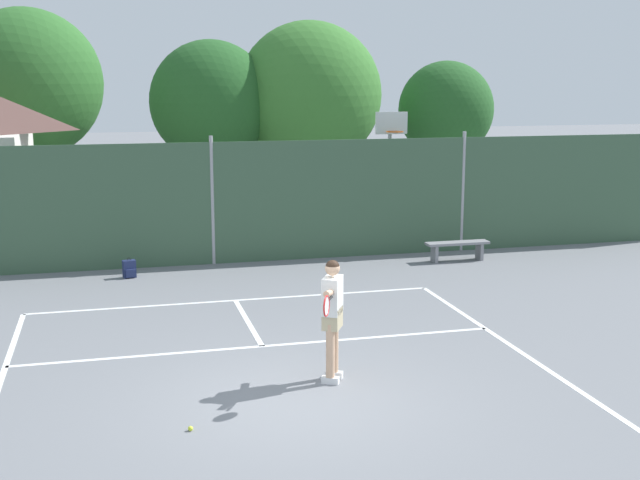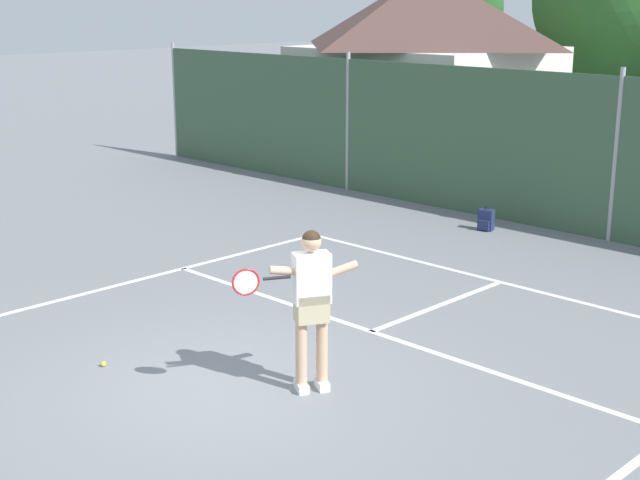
{
  "view_description": "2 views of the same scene",
  "coord_description": "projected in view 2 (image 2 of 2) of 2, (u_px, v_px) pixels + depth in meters",
  "views": [
    {
      "loc": [
        -2.36,
        -10.74,
        4.48
      ],
      "look_at": [
        1.17,
        3.12,
        1.66
      ],
      "focal_mm": 46.49,
      "sensor_mm": 36.0,
      "label": 1
    },
    {
      "loc": [
        7.38,
        -5.98,
        4.27
      ],
      "look_at": [
        -0.63,
        2.14,
        1.2
      ],
      "focal_mm": 50.63,
      "sensor_mm": 36.0,
      "label": 2
    }
  ],
  "objects": [
    {
      "name": "tennis_ball",
      "position": [
        104.0,
        364.0,
        10.79
      ],
      "size": [
        0.07,
        0.07,
        0.07
      ],
      "primitive_type": "sphere",
      "color": "#CCE033",
      "rests_on": "ground"
    },
    {
      "name": "clubhouse_building",
      "position": [
        426.0,
        66.0,
        23.32
      ],
      "size": [
        5.98,
        5.52,
        4.97
      ],
      "color": "silver",
      "rests_on": "ground"
    },
    {
      "name": "backpack_navy",
      "position": [
        486.0,
        220.0,
        17.09
      ],
      "size": [
        0.31,
        0.29,
        0.46
      ],
      "color": "navy",
      "rests_on": "ground"
    },
    {
      "name": "court_markings",
      "position": [
        269.0,
        371.0,
        10.67
      ],
      "size": [
        8.3,
        11.1,
        0.01
      ],
      "color": "white",
      "rests_on": "ground"
    },
    {
      "name": "tennis_player",
      "position": [
        310.0,
        296.0,
        9.87
      ],
      "size": [
        0.66,
        1.33,
        1.85
      ],
      "color": "silver",
      "rests_on": "ground"
    },
    {
      "name": "ground_plane",
      "position": [
        227.0,
        387.0,
        10.22
      ],
      "size": [
        120.0,
        120.0,
        0.0
      ],
      "primitive_type": "plane",
      "color": "slate"
    },
    {
      "name": "chainlink_fence",
      "position": [
        615.0,
        160.0,
        16.03
      ],
      "size": [
        26.09,
        0.09,
        3.11
      ],
      "color": "#38563D",
      "rests_on": "ground"
    }
  ]
}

